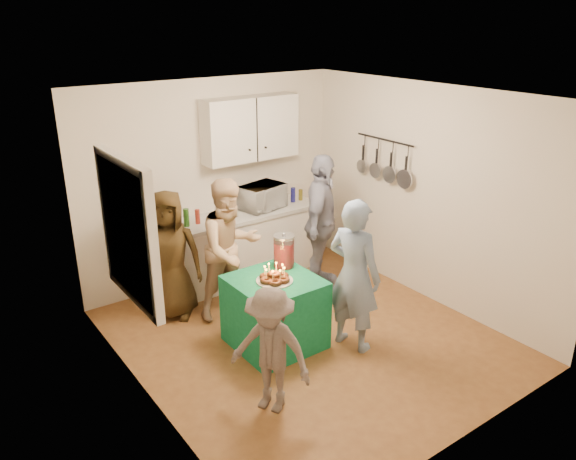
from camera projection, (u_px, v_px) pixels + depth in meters
floor at (307, 337)px, 6.15m from camera, size 4.00×4.00×0.00m
ceiling at (310, 96)px, 5.22m from camera, size 4.00×4.00×0.00m
back_wall at (213, 182)px, 7.19m from camera, size 3.60×3.60×0.00m
left_wall at (139, 271)px, 4.70m from camera, size 4.00×4.00×0.00m
right_wall at (428, 195)px, 6.67m from camera, size 4.00×4.00×0.00m
window_night at (126, 232)px, 4.85m from camera, size 0.04×1.00×1.20m
counter at (240, 248)px, 7.39m from camera, size 2.20×0.58×0.86m
countertop at (239, 215)px, 7.23m from camera, size 2.24×0.62×0.05m
upper_cabinet at (251, 129)px, 7.12m from camera, size 1.30×0.30×0.80m
pot_rack at (382, 160)px, 7.05m from camera, size 0.12×1.00×0.60m
microwave at (262, 197)px, 7.36m from camera, size 0.65×0.51×0.32m
party_table at (275, 312)px, 5.90m from camera, size 0.85×0.85×0.76m
donut_cake at (274, 273)px, 5.70m from camera, size 0.38×0.38×0.18m
punch_jar at (284, 252)px, 6.01m from camera, size 0.22×0.22×0.34m
man_birthday at (354, 275)px, 5.72m from camera, size 0.53×0.68×1.64m
woman_back_left at (170, 255)px, 6.35m from camera, size 0.89×0.82×1.52m
woman_back_center at (231, 249)px, 6.37m from camera, size 0.83×0.66×1.64m
woman_back_right at (321, 223)px, 6.99m from camera, size 1.05×1.00×1.75m
child_near_left at (270, 351)px, 4.85m from camera, size 0.75×0.88×1.18m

